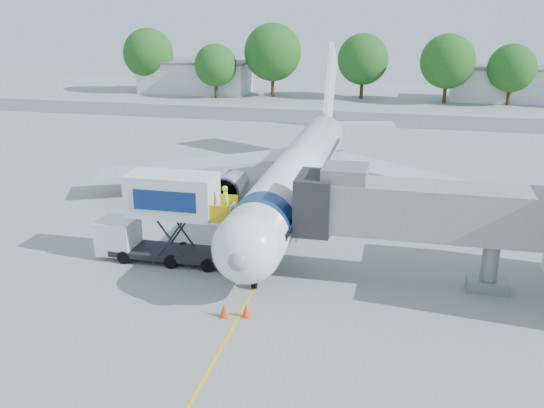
% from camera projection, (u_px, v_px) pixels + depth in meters
% --- Properties ---
extents(ground, '(160.00, 160.00, 0.00)m').
position_uv_depth(ground, '(288.00, 228.00, 42.28)').
color(ground, '#989895').
rests_on(ground, ground).
extents(guidance_line, '(0.15, 70.00, 0.01)m').
position_uv_depth(guidance_line, '(288.00, 228.00, 42.28)').
color(guidance_line, yellow).
rests_on(guidance_line, ground).
extents(taxiway_strip, '(120.00, 10.00, 0.01)m').
position_uv_depth(taxiway_strip, '(349.00, 118.00, 81.07)').
color(taxiway_strip, '#59595B').
rests_on(taxiway_strip, ground).
extents(aircraft, '(34.17, 37.73, 11.35)m').
position_uv_depth(aircraft, '(299.00, 172.00, 45.14)').
color(aircraft, white).
rests_on(aircraft, ground).
extents(jet_bridge, '(13.90, 3.20, 6.60)m').
position_uv_depth(jet_bridge, '(408.00, 210.00, 32.75)').
color(jet_bridge, gray).
rests_on(jet_bridge, ground).
extents(catering_hiloader, '(8.50, 2.44, 5.50)m').
position_uv_depth(catering_hiloader, '(163.00, 218.00, 36.22)').
color(catering_hiloader, black).
rests_on(catering_hiloader, ground).
extents(ground_tug, '(3.53, 2.36, 1.29)m').
position_uv_depth(ground_tug, '(204.00, 342.00, 26.96)').
color(ground_tug, silver).
rests_on(ground_tug, ground).
extents(safety_cone_a, '(0.45, 0.45, 0.72)m').
position_uv_depth(safety_cone_a, '(246.00, 311.00, 30.38)').
color(safety_cone_a, '#E7430C').
rests_on(safety_cone_a, ground).
extents(safety_cone_b, '(0.47, 0.47, 0.74)m').
position_uv_depth(safety_cone_b, '(224.00, 310.00, 30.37)').
color(safety_cone_b, '#E7430C').
rests_on(safety_cone_b, ground).
extents(outbuilding_left, '(18.40, 8.40, 5.30)m').
position_uv_depth(outbuilding_left, '(196.00, 77.00, 102.68)').
color(outbuilding_left, silver).
rests_on(outbuilding_left, ground).
extents(outbuilding_right, '(16.40, 7.40, 5.30)m').
position_uv_depth(outbuilding_right, '(505.00, 84.00, 94.11)').
color(outbuilding_right, silver).
rests_on(outbuilding_right, ground).
extents(tree_a, '(8.38, 8.38, 10.69)m').
position_uv_depth(tree_a, '(148.00, 54.00, 101.54)').
color(tree_a, '#382314').
rests_on(tree_a, ground).
extents(tree_b, '(6.71, 6.71, 8.55)m').
position_uv_depth(tree_b, '(215.00, 65.00, 96.21)').
color(tree_b, '#382314').
rests_on(tree_b, ground).
extents(tree_c, '(9.14, 9.14, 11.66)m').
position_uv_depth(tree_c, '(273.00, 52.00, 96.94)').
color(tree_c, '#382314').
rests_on(tree_c, ground).
extents(tree_d, '(7.98, 7.98, 10.18)m').
position_uv_depth(tree_d, '(363.00, 59.00, 95.13)').
color(tree_d, '#382314').
rests_on(tree_d, ground).
extents(tree_e, '(8.14, 8.14, 10.38)m').
position_uv_depth(tree_e, '(448.00, 61.00, 90.65)').
color(tree_e, '#382314').
rests_on(tree_e, ground).
extents(tree_f, '(7.10, 7.10, 9.05)m').
position_uv_depth(tree_f, '(512.00, 68.00, 89.37)').
color(tree_f, '#382314').
rests_on(tree_f, ground).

